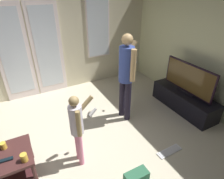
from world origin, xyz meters
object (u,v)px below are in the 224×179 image
Objects in this scene: tv_stand at (184,101)px; person_adult at (126,72)px; cup_near_edge at (3,146)px; cup_by_laptop at (24,158)px; flat_screen_tv at (189,79)px; person_child at (77,125)px; loose_keyboard at (169,151)px; tv_remote_black at (6,160)px; backpack at (137,179)px.

person_adult is at bearing 164.26° from tv_stand.
cup_near_edge is 0.85× the size of cup_by_laptop.
flat_screen_tv is 3.40m from cup_near_edge.
tv_stand is 2.50m from person_child.
cup_by_laptop reaches higher than loose_keyboard.
tv_remote_black is at bearing -176.32° from flat_screen_tv.
loose_keyboard is 2.38m from tv_remote_black.
flat_screen_tv reaches higher than cup_by_laptop.
tv_remote_black is (-3.38, -0.21, 0.26)m from tv_stand.
person_adult reaches higher than loose_keyboard.
person_adult reaches higher than flat_screen_tv.
tv_stand is 3.40m from tv_remote_black.
tv_remote_black is (-0.94, 0.06, -0.23)m from person_child.
tv_remote_black is (-0.21, 0.11, -0.04)m from cup_by_laptop.
person_child reaches higher than cup_by_laptop.
cup_near_edge is (-2.28, 0.82, 0.49)m from loose_keyboard.
person_child is 1.58m from loose_keyboard.
person_adult is 5.20× the size of backpack.
cup_by_laptop is 0.65× the size of tv_remote_black.
loose_keyboard is (-1.12, -0.80, -0.72)m from flat_screen_tv.
backpack is (-1.92, -1.01, -0.10)m from tv_stand.
cup_by_laptop is at bearing -24.01° from tv_remote_black.
backpack is 1.70m from tv_remote_black.
tv_stand is 3.41m from cup_near_edge.
tv_remote_black is (-2.26, 0.58, 0.46)m from loose_keyboard.
flat_screen_tv is at bearing 7.88° from tv_remote_black.
tv_remote_black is (-2.11, -0.57, -0.54)m from person_adult.
loose_keyboard is at bearing -19.70° from cup_near_edge.
tv_remote_black is (-1.46, 0.79, 0.36)m from backpack.
person_child is at bearing 158.44° from loose_keyboard.
backpack is (0.52, -0.74, -0.59)m from person_child.
person_adult reaches higher than backpack.
cup_near_edge is 0.42m from cup_by_laptop.
person_child is (-2.44, -0.27, -0.03)m from flat_screen_tv.
flat_screen_tv is at bearing -15.60° from person_adult.
cup_by_laptop reaches higher than tv_stand.
person_child reaches higher than flat_screen_tv.
flat_screen_tv is 2.68× the size of loose_keyboard.
tv_stand is 3.20m from cup_by_laptop.
tv_stand is at bearing -0.39° from cup_near_edge.
cup_near_edge is at bearing 179.67° from flat_screen_tv.
flat_screen_tv is at bearing 27.78° from backpack.
tv_remote_black is at bearing -164.88° from person_adult.
backpack is 1.91× the size of tv_remote_black.
tv_stand is 1.54m from person_adult.
cup_near_edge is at bearing 160.30° from loose_keyboard.
person_child is 1.02m from cup_near_edge.
cup_near_edge is (-2.13, -0.33, -0.51)m from person_adult.
person_adult is 17.76× the size of cup_near_edge.
person_adult is at bearing 97.48° from loose_keyboard.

